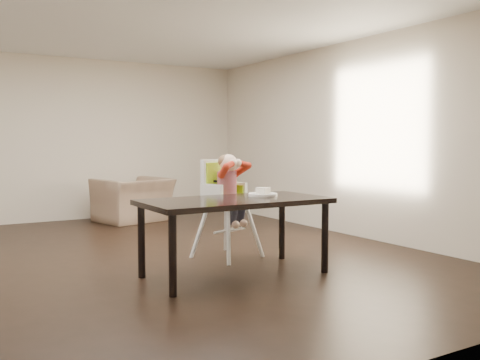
{
  "coord_description": "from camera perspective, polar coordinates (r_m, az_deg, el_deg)",
  "views": [
    {
      "loc": [
        -2.13,
        -5.59,
        1.29
      ],
      "look_at": [
        0.89,
        -0.52,
        0.88
      ],
      "focal_mm": 40.0,
      "sensor_mm": 36.0,
      "label": 1
    }
  ],
  "objects": [
    {
      "name": "high_chair",
      "position": [
        6.0,
        -1.57,
        -0.51
      ],
      "size": [
        0.61,
        0.61,
        1.16
      ],
      "rotation": [
        0.0,
        0.0,
        0.32
      ],
      "color": "white",
      "rests_on": "ground"
    },
    {
      "name": "ground",
      "position": [
        6.12,
        -9.77,
        -8.25
      ],
      "size": [
        7.0,
        7.0,
        0.0
      ],
      "primitive_type": "plane",
      "color": "black",
      "rests_on": "ground"
    },
    {
      "name": "plate",
      "position": [
        5.45,
        2.47,
        -1.4
      ],
      "size": [
        0.33,
        0.33,
        0.09
      ],
      "rotation": [
        0.0,
        0.0,
        0.12
      ],
      "color": "white",
      "rests_on": "dining_table"
    },
    {
      "name": "room_walls",
      "position": [
        6.01,
        -9.98,
        9.31
      ],
      "size": [
        6.02,
        7.02,
        2.71
      ],
      "color": "beige",
      "rests_on": "ground"
    },
    {
      "name": "dining_table",
      "position": [
        5.19,
        -0.54,
        -2.88
      ],
      "size": [
        1.8,
        0.9,
        0.75
      ],
      "color": "black",
      "rests_on": "ground"
    },
    {
      "name": "armchair",
      "position": [
        8.93,
        -11.35,
        -1.33
      ],
      "size": [
        1.24,
        0.97,
        0.95
      ],
      "primitive_type": "imported",
      "rotation": [
        0.0,
        0.0,
        3.41
      ],
      "color": "#95785F",
      "rests_on": "ground"
    }
  ]
}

